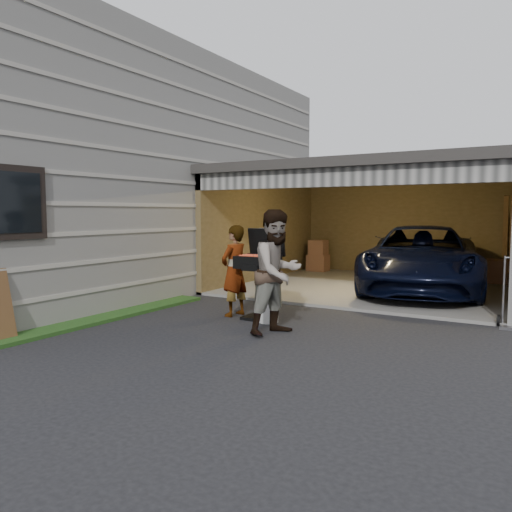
# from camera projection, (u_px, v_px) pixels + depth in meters

# --- Properties ---
(ground) EXTENTS (80.00, 80.00, 0.00)m
(ground) POSITION_uv_depth(u_px,v_px,m) (185.00, 345.00, 6.99)
(ground) COLOR black
(ground) RESTS_ON ground
(house) EXTENTS (7.00, 11.00, 5.50)m
(house) POSITION_uv_depth(u_px,v_px,m) (102.00, 179.00, 13.23)
(house) COLOR #474744
(house) RESTS_ON ground
(groundcover_strip) EXTENTS (0.50, 8.00, 0.06)m
(groundcover_strip) POSITION_uv_depth(u_px,v_px,m) (21.00, 338.00, 7.28)
(groundcover_strip) COLOR #193814
(groundcover_strip) RESTS_ON ground
(garage) EXTENTS (6.80, 6.30, 2.90)m
(garage) POSITION_uv_depth(u_px,v_px,m) (383.00, 212.00, 12.25)
(garage) COLOR #605E59
(garage) RESTS_ON ground
(minivan) EXTENTS (3.40, 5.71, 1.49)m
(minivan) POSITION_uv_depth(u_px,v_px,m) (422.00, 261.00, 11.45)
(minivan) COLOR black
(minivan) RESTS_ON ground
(woman) EXTENTS (0.47, 0.65, 1.63)m
(woman) POSITION_uv_depth(u_px,v_px,m) (234.00, 271.00, 8.91)
(woman) COLOR silver
(woman) RESTS_ON ground
(man) EXTENTS (0.97, 1.10, 1.90)m
(man) POSITION_uv_depth(u_px,v_px,m) (278.00, 272.00, 7.57)
(man) COLOR #513220
(man) RESTS_ON ground
(bbq_grill) EXTENTS (0.71, 0.62, 1.57)m
(bbq_grill) POSITION_uv_depth(u_px,v_px,m) (259.00, 265.00, 8.65)
(bbq_grill) COLOR black
(bbq_grill) RESTS_ON ground
(propane_tank) EXTENTS (0.38, 0.38, 0.49)m
(propane_tank) POSITION_uv_depth(u_px,v_px,m) (269.00, 308.00, 8.42)
(propane_tank) COLOR silver
(propane_tank) RESTS_ON ground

